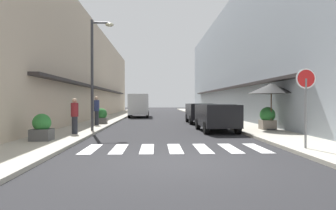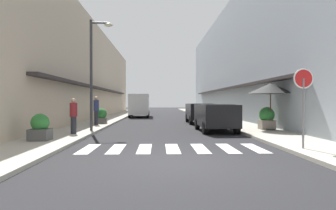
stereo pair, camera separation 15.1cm
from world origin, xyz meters
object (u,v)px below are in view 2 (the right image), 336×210
object	(u,v)px
parked_car_mid	(200,111)
planter_far	(101,116)
cafe_umbrella	(271,89)
pedestrian_walking_near	(73,115)
delivery_van	(139,104)
pedestrian_walking_far	(96,110)
parked_car_near	(216,115)
planter_midblock	(267,118)
planter_corner	(40,128)
street_lamp	(95,63)
round_street_sign	(303,87)

from	to	relation	value
parked_car_mid	planter_far	distance (m)	7.13
cafe_umbrella	pedestrian_walking_near	world-z (taller)	cafe_umbrella
delivery_van	pedestrian_walking_far	xyz separation A→B (m)	(-2.00, -12.20, -0.32)
parked_car_near	planter_midblock	distance (m)	2.77
planter_corner	pedestrian_walking_near	xyz separation A→B (m)	(0.62, 2.39, 0.38)
street_lamp	planter_corner	xyz separation A→B (m)	(-1.28, -3.97, -2.97)
pedestrian_walking_far	street_lamp	bearing A→B (deg)	101.22
parked_car_mid	cafe_umbrella	world-z (taller)	cafe_umbrella
delivery_van	cafe_umbrella	world-z (taller)	cafe_umbrella
delivery_van	planter_corner	bearing A→B (deg)	-97.47
parked_car_near	planter_far	size ratio (longest dim) A/B	3.83
parked_car_mid	delivery_van	xyz separation A→B (m)	(-5.01, 9.30, 0.48)
cafe_umbrella	street_lamp	bearing A→B (deg)	-180.00
parked_car_mid	planter_midblock	size ratio (longest dim) A/B	3.41
planter_corner	pedestrian_walking_near	size ratio (longest dim) A/B	0.62
planter_corner	planter_midblock	distance (m)	11.24
parked_car_mid	round_street_sign	size ratio (longest dim) A/B	1.59
pedestrian_walking_far	planter_midblock	bearing A→B (deg)	162.01
planter_far	pedestrian_walking_near	world-z (taller)	pedestrian_walking_near
pedestrian_walking_near	parked_car_near	bearing A→B (deg)	4.61
planter_corner	planter_far	world-z (taller)	planter_far
street_lamp	delivery_van	bearing A→B (deg)	85.22
pedestrian_walking_near	cafe_umbrella	bearing A→B (deg)	-1.53
parked_car_mid	pedestrian_walking_far	bearing A→B (deg)	-157.52
delivery_van	round_street_sign	size ratio (longest dim) A/B	2.13
cafe_umbrella	planter_far	bearing A→B (deg)	152.90
round_street_sign	cafe_umbrella	world-z (taller)	round_street_sign
planter_midblock	planter_far	size ratio (longest dim) A/B	1.16
parked_car_mid	pedestrian_walking_far	world-z (taller)	pedestrian_walking_far
planter_midblock	pedestrian_walking_near	distance (m)	9.95
cafe_umbrella	planter_far	distance (m)	11.11
delivery_van	planter_corner	xyz separation A→B (m)	(-2.61, -19.86, -0.80)
planter_midblock	cafe_umbrella	bearing A→B (deg)	-78.22
parked_car_mid	street_lamp	xyz separation A→B (m)	(-6.34, -6.59, 2.66)
planter_far	pedestrian_walking_near	bearing A→B (deg)	-90.44
planter_corner	planter_far	bearing A→B (deg)	85.72
planter_far	round_street_sign	bearing A→B (deg)	-53.02
cafe_umbrella	planter_midblock	bearing A→B (deg)	101.78
planter_midblock	pedestrian_walking_far	xyz separation A→B (m)	(-9.78, 3.35, 0.36)
planter_midblock	planter_far	world-z (taller)	planter_midblock
delivery_van	planter_corner	size ratio (longest dim) A/B	5.28
planter_midblock	round_street_sign	bearing A→B (deg)	-100.35
cafe_umbrella	planter_corner	bearing A→B (deg)	-159.21
parked_car_near	pedestrian_walking_far	size ratio (longest dim) A/B	2.17
parked_car_mid	round_street_sign	distance (m)	13.02
cafe_umbrella	pedestrian_walking_far	world-z (taller)	cafe_umbrella
parked_car_near	street_lamp	xyz separation A→B (m)	(-6.34, -0.33, 2.66)
parked_car_mid	parked_car_near	bearing A→B (deg)	-90.00
street_lamp	cafe_umbrella	distance (m)	9.27
street_lamp	pedestrian_walking_near	xyz separation A→B (m)	(-0.66, -1.58, -2.59)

